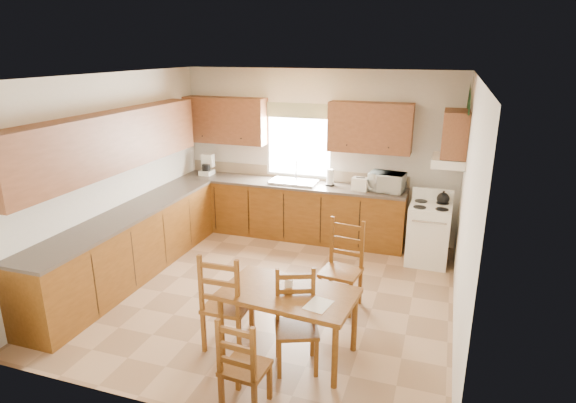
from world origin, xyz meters
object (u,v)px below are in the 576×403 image
(chair_far_left, at_px, (341,267))
(chair_far_right, at_px, (297,323))
(dining_table, at_px, (289,323))
(microwave, at_px, (387,182))
(chair_near_left, at_px, (227,299))
(chair_near_right, at_px, (245,361))
(stove, at_px, (428,235))

(chair_far_left, height_order, chair_far_right, chair_far_left)
(dining_table, relative_size, chair_far_right, 1.35)
(microwave, height_order, dining_table, microwave)
(chair_far_left, bearing_deg, microwave, 90.64)
(dining_table, relative_size, chair_near_left, 1.23)
(chair_far_left, bearing_deg, chair_near_right, -94.36)
(chair_near_right, bearing_deg, chair_far_left, -97.90)
(stove, bearing_deg, chair_far_left, -117.67)
(stove, xyz_separation_m, dining_table, (-1.22, -2.74, -0.08))
(microwave, distance_m, chair_near_right, 4.04)
(chair_near_right, height_order, chair_far_left, chair_far_left)
(dining_table, bearing_deg, chair_near_left, -169.23)
(dining_table, distance_m, chair_far_left, 1.14)
(dining_table, distance_m, chair_near_right, 0.85)
(dining_table, bearing_deg, chair_far_left, 80.12)
(chair_near_left, xyz_separation_m, chair_near_right, (0.53, -0.78, -0.09))
(chair_far_right, bearing_deg, microwave, 60.90)
(chair_far_left, bearing_deg, chair_near_left, -121.69)
(microwave, height_order, chair_far_right, microwave)
(dining_table, distance_m, chair_far_right, 0.27)
(stove, relative_size, microwave, 1.78)
(chair_near_left, bearing_deg, chair_far_left, -130.92)
(chair_near_right, bearing_deg, dining_table, -93.62)
(stove, height_order, chair_far_right, chair_far_right)
(stove, relative_size, chair_near_right, 0.95)
(chair_near_right, height_order, chair_far_right, chair_far_right)
(chair_far_right, bearing_deg, chair_far_left, 60.98)
(chair_near_left, xyz_separation_m, chair_far_left, (0.94, 1.15, -0.01))
(microwave, bearing_deg, chair_far_right, -88.31)
(chair_near_left, distance_m, chair_near_right, 0.95)
(chair_far_right, bearing_deg, dining_table, 105.40)
(dining_table, relative_size, chair_far_left, 1.24)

